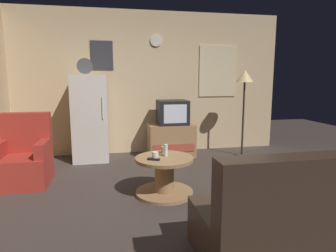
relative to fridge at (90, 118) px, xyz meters
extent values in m
plane|color=#3D332D|center=(1.10, -2.01, -0.75)|extent=(12.00, 12.00, 0.00)
cube|color=#D1B284|center=(1.10, 0.44, 0.59)|extent=(5.20, 0.10, 2.69)
cube|color=beige|center=(2.47, 0.38, 0.82)|extent=(0.76, 0.02, 1.00)
cube|color=#333338|center=(0.22, 0.38, 1.10)|extent=(0.40, 0.02, 0.52)
cylinder|color=silver|center=(1.23, 0.38, 1.39)|extent=(0.22, 0.03, 0.22)
cube|color=silver|center=(0.00, 0.00, 0.00)|extent=(0.60, 0.60, 1.50)
cylinder|color=silver|center=(0.22, -0.30, 0.20)|extent=(0.02, 0.02, 0.36)
cylinder|color=#4C4C51|center=(-0.05, -0.08, 0.89)|extent=(0.26, 0.04, 0.26)
cube|color=#9E754C|center=(1.44, -0.02, -0.45)|extent=(0.84, 0.52, 0.60)
cube|color=#AD4733|center=(1.44, -0.28, -0.54)|extent=(0.76, 0.01, 0.14)
cube|color=black|center=(1.46, -0.02, 0.07)|extent=(0.54, 0.50, 0.44)
cube|color=silver|center=(1.46, -0.27, 0.07)|extent=(0.41, 0.01, 0.33)
cylinder|color=#332D28|center=(2.76, -0.23, -0.74)|extent=(0.24, 0.24, 0.02)
cylinder|color=#332D28|center=(2.76, -0.23, -0.05)|extent=(0.04, 0.04, 1.40)
cone|color=#F2D18C|center=(2.76, -0.23, 0.73)|extent=(0.32, 0.32, 0.22)
cylinder|color=#9E754C|center=(0.99, -1.80, -0.73)|extent=(0.72, 0.72, 0.04)
cylinder|color=#9E754C|center=(0.99, -1.80, -0.52)|extent=(0.24, 0.24, 0.44)
cylinder|color=#9E754C|center=(0.99, -1.80, -0.30)|extent=(0.72, 0.72, 0.04)
cylinder|color=silver|center=(1.01, -1.74, -0.20)|extent=(0.05, 0.05, 0.15)
cylinder|color=silver|center=(0.86, -1.86, -0.23)|extent=(0.08, 0.08, 0.09)
cylinder|color=tan|center=(1.01, -1.61, -0.23)|extent=(0.08, 0.08, 0.09)
cube|color=black|center=(0.84, -1.90, -0.27)|extent=(0.15, 0.11, 0.02)
cube|color=#A52D23|center=(-0.84, -1.10, -0.55)|extent=(0.68, 0.68, 0.40)
cube|color=#A52D23|center=(-0.84, -0.84, -0.07)|extent=(0.68, 0.16, 0.56)
cube|color=#A52D23|center=(-0.56, -1.10, -0.25)|extent=(0.12, 0.60, 0.20)
cube|color=#38281E|center=(1.86, -3.23, -0.55)|extent=(1.70, 0.80, 0.40)
cube|color=#38281E|center=(1.86, -3.53, -0.09)|extent=(1.70, 0.20, 0.52)
camera|label=1|loc=(0.36, -5.22, 0.68)|focal=31.16mm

